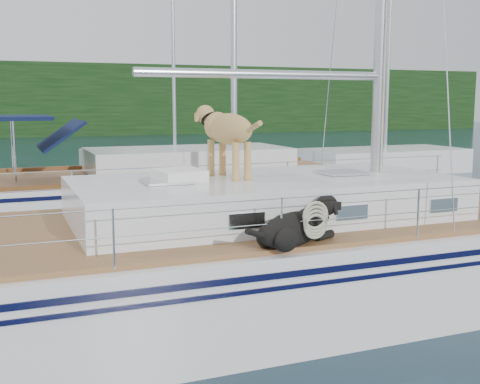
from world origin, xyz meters
name	(u,v)px	position (x,y,z in m)	size (l,w,h in m)	color
ground	(212,311)	(0.00, 0.00, 0.00)	(120.00, 120.00, 0.00)	black
tree_line	(30,100)	(0.00, 45.00, 3.00)	(90.00, 3.00, 6.00)	black
shore_bank	(31,128)	(0.00, 46.20, 0.60)	(92.00, 1.00, 1.20)	#595147
main_sailboat	(218,262)	(0.09, 0.00, 0.68)	(12.00, 3.97, 14.01)	silver
neighbor_sailboat	(145,195)	(0.61, 6.60, 0.63)	(11.00, 3.50, 13.30)	silver
bg_boat_center	(175,161)	(4.00, 16.00, 0.45)	(7.20, 3.00, 11.65)	silver
bg_boat_east	(385,161)	(12.00, 13.00, 0.46)	(6.40, 3.00, 11.65)	silver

